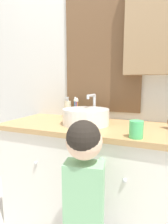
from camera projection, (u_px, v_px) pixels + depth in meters
The scene contains 7 objects.
wall_back at pixel (106, 69), 1.53m from camera, with size 3.20×0.18×2.50m.
vanity_counter at pixel (90, 177), 1.38m from camera, with size 1.35×0.58×0.85m.
sink_basin at pixel (86, 116), 1.32m from camera, with size 0.35×0.40×0.22m.
toothbrush_holder at pixel (77, 112), 1.56m from camera, with size 0.06×0.06×0.19m.
soap_dispenser at pixel (68, 109), 1.59m from camera, with size 0.06×0.06×0.19m.
child_figure at pixel (84, 193), 0.86m from camera, with size 0.21×0.48×0.99m.
drinking_cup at pixel (136, 129), 0.97m from camera, with size 0.08×0.08×0.10m, color #4CC670.
Camera 1 is at (0.43, -0.90, 1.14)m, focal length 28.00 mm.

